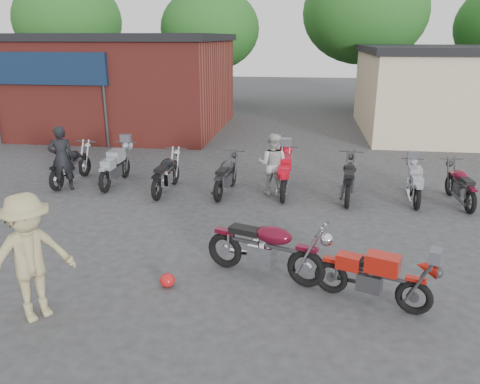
# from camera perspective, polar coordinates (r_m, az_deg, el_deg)

# --- Properties ---
(ground) EXTENTS (90.00, 90.00, 0.00)m
(ground) POSITION_cam_1_polar(r_m,az_deg,el_deg) (8.33, 0.62, -11.37)
(ground) COLOR #313133
(brick_building) EXTENTS (12.00, 8.00, 4.00)m
(brick_building) POSITION_cam_1_polar(r_m,az_deg,el_deg) (23.48, -17.42, 12.35)
(brick_building) COLOR maroon
(brick_building) RESTS_ON ground
(stucco_building) EXTENTS (10.00, 8.00, 3.50)m
(stucco_building) POSITION_cam_1_polar(r_m,az_deg,el_deg) (23.56, 27.24, 10.59)
(stucco_building) COLOR tan
(stucco_building) RESTS_ON ground
(tree_0) EXTENTS (6.56, 6.56, 8.20)m
(tree_0) POSITION_cam_1_polar(r_m,az_deg,el_deg) (32.77, -20.00, 17.28)
(tree_0) COLOR #114217
(tree_0) RESTS_ON ground
(tree_1) EXTENTS (5.92, 5.92, 7.40)m
(tree_1) POSITION_cam_1_polar(r_m,az_deg,el_deg) (29.77, -3.62, 17.51)
(tree_1) COLOR #114217
(tree_1) RESTS_ON ground
(tree_2) EXTENTS (7.04, 7.04, 8.80)m
(tree_2) POSITION_cam_1_polar(r_m,az_deg,el_deg) (29.34, 14.81, 18.33)
(tree_2) COLOR #114217
(tree_2) RESTS_ON ground
(vintage_motorcycle) EXTENTS (2.32, 1.40, 1.28)m
(vintage_motorcycle) POSITION_cam_1_polar(r_m,az_deg,el_deg) (8.35, 3.25, -6.42)
(vintage_motorcycle) COLOR #500A1A
(vintage_motorcycle) RESTS_ON ground
(sportbike) EXTENTS (1.94, 1.23, 1.07)m
(sportbike) POSITION_cam_1_polar(r_m,az_deg,el_deg) (7.89, 16.08, -9.58)
(sportbike) COLOR #A8170E
(sportbike) RESTS_ON ground
(helmet) EXTENTS (0.35, 0.35, 0.24)m
(helmet) POSITION_cam_1_polar(r_m,az_deg,el_deg) (8.35, -8.84, -10.58)
(helmet) COLOR #B71313
(helmet) RESTS_ON ground
(person_dark) EXTENTS (0.80, 0.71, 1.84)m
(person_dark) POSITION_cam_1_polar(r_m,az_deg,el_deg) (13.96, -20.92, 3.84)
(person_dark) COLOR black
(person_dark) RESTS_ON ground
(person_light) EXTENTS (0.93, 0.78, 1.70)m
(person_light) POSITION_cam_1_polar(r_m,az_deg,el_deg) (12.72, 4.02, 3.37)
(person_light) COLOR #ACACA8
(person_light) RESTS_ON ground
(person_tan) EXTENTS (1.40, 1.48, 2.01)m
(person_tan) POSITION_cam_1_polar(r_m,az_deg,el_deg) (7.70, -24.22, -7.33)
(person_tan) COLOR #9B8E60
(person_tan) RESTS_ON ground
(row_bike_0) EXTENTS (0.84, 2.10, 1.19)m
(row_bike_0) POSITION_cam_1_polar(r_m,az_deg,el_deg) (14.67, -19.90, 3.31)
(row_bike_0) COLOR black
(row_bike_0) RESTS_ON ground
(row_bike_1) EXTENTS (0.69, 2.07, 1.20)m
(row_bike_1) POSITION_cam_1_polar(r_m,az_deg,el_deg) (14.13, -14.98, 3.26)
(row_bike_1) COLOR #8F959C
(row_bike_1) RESTS_ON ground
(row_bike_2) EXTENTS (0.77, 2.04, 1.16)m
(row_bike_2) POSITION_cam_1_polar(r_m,az_deg,el_deg) (13.16, -8.99, 2.49)
(row_bike_2) COLOR black
(row_bike_2) RESTS_ON ground
(row_bike_3) EXTENTS (0.85, 2.02, 1.14)m
(row_bike_3) POSITION_cam_1_polar(r_m,az_deg,el_deg) (12.86, -1.73, 2.27)
(row_bike_3) COLOR #232325
(row_bike_3) RESTS_ON ground
(row_bike_4) EXTENTS (0.74, 2.14, 1.24)m
(row_bike_4) POSITION_cam_1_polar(r_m,az_deg,el_deg) (12.91, 5.43, 2.49)
(row_bike_4) COLOR red
(row_bike_4) RESTS_ON ground
(row_bike_5) EXTENTS (0.90, 2.15, 1.21)m
(row_bike_5) POSITION_cam_1_polar(r_m,az_deg,el_deg) (12.77, 13.17, 1.84)
(row_bike_5) COLOR black
(row_bike_5) RESTS_ON ground
(row_bike_6) EXTENTS (0.75, 1.88, 1.06)m
(row_bike_6) POSITION_cam_1_polar(r_m,az_deg,el_deg) (13.08, 20.52, 1.19)
(row_bike_6) COLOR gray
(row_bike_6) RESTS_ON ground
(row_bike_7) EXTENTS (0.75, 1.95, 1.11)m
(row_bike_7) POSITION_cam_1_polar(r_m,az_deg,el_deg) (13.32, 25.31, 0.98)
(row_bike_7) COLOR #560A1B
(row_bike_7) RESTS_ON ground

